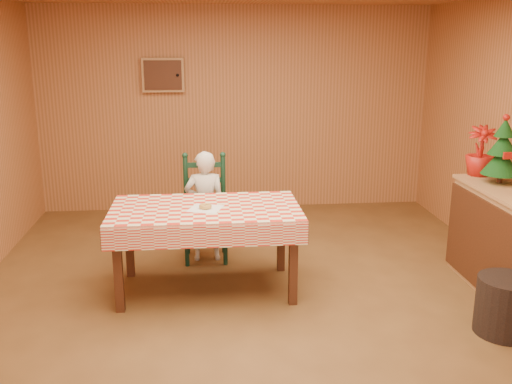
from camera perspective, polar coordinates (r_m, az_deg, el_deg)
ground at (r=4.90m, az=0.23°, el=-11.42°), size 6.00×6.00×0.00m
cabin_walls at (r=4.93m, az=-0.41°, el=10.90°), size 5.10×6.05×2.65m
dining_table at (r=4.99m, az=-5.06°, el=-2.42°), size 1.66×0.96×0.77m
ladder_chair at (r=5.80m, az=-5.10°, el=-1.83°), size 0.44×0.40×1.08m
seated_child at (r=5.73m, az=-5.11°, el=-1.43°), size 0.41×0.27×1.12m
napkin at (r=4.92m, az=-5.08°, el=-1.66°), size 0.33×0.33×0.00m
donut at (r=4.92m, az=-5.08°, el=-1.43°), size 0.14×0.14×0.04m
shelf_unit at (r=5.49m, az=23.77°, el=-4.49°), size 0.54×1.24×0.93m
christmas_tree at (r=5.52m, az=23.42°, el=3.68°), size 0.34×0.34×0.62m
flower_arrangement at (r=5.77m, az=21.53°, el=3.85°), size 0.32×0.32×0.47m
storage_bin at (r=4.80m, az=23.69°, el=-10.39°), size 0.46×0.46×0.44m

